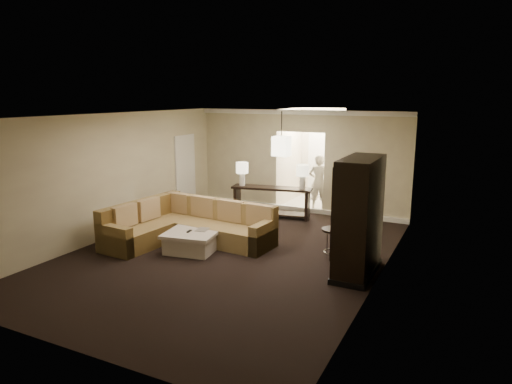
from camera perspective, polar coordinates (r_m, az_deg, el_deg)
The scene contains 19 objects.
ground at distance 9.42m, azimuth -3.46°, elevation -7.77°, with size 8.00×8.00×0.00m, color black.
wall_back at distance 12.62m, azimuth 5.48°, elevation 3.84°, with size 6.00×0.04×2.80m, color beige.
wall_front at distance 6.02m, azimuth -22.89°, elevation -6.23°, with size 6.00×0.04×2.80m, color beige.
wall_left at distance 10.83m, azimuth -17.50°, elevation 1.97°, with size 0.04×8.00×2.80m, color beige.
wall_right at distance 8.02m, azimuth 15.39°, elevation -1.29°, with size 0.04×8.00×2.80m, color beige.
ceiling at distance 8.87m, azimuth -3.69°, elevation 9.50°, with size 6.00×8.00×0.02m, color silver.
crown_molding at distance 12.46m, azimuth 5.52°, elevation 9.88°, with size 6.00×0.10×0.12m, color white.
baseboard at distance 12.84m, azimuth 5.28°, elevation -2.12°, with size 6.00×0.10×0.12m, color white.
side_door at distance 13.00m, azimuth -8.82°, elevation 2.43°, with size 0.05×0.90×2.10m, color white.
foyer at distance 13.89m, azimuth 7.45°, elevation 4.13°, with size 1.44×2.02×2.80m.
sectional_sofa at distance 10.18m, azimuth -8.66°, elevation -4.22°, with size 3.22×2.49×0.91m.
coffee_table at distance 9.65m, azimuth -7.91°, elevation -6.02°, with size 1.21×1.21×0.44m.
console_table at distance 12.07m, azimuth 1.97°, elevation -0.91°, with size 2.16×0.85×0.81m.
armoire at distance 8.34m, azimuth 12.68°, elevation -3.35°, with size 0.63×1.48×2.13m.
drink_table at distance 9.27m, azimuth 9.65°, elevation -5.54°, with size 0.47×0.47×0.58m.
table_lamp_left at distance 12.14m, azimuth -1.75°, elevation 2.75°, with size 0.33×0.33×0.62m.
table_lamp_right at distance 11.76m, azimuth 5.85°, elevation 2.39°, with size 0.33×0.33×0.62m.
pendant_light at distance 11.36m, azimuth 3.19°, elevation 5.77°, with size 0.38×0.38×1.09m.
person at distance 12.87m, azimuth 7.84°, elevation 1.56°, with size 0.63×0.42×1.74m, color beige.
Camera 1 is at (4.41, -7.69, 3.19)m, focal length 32.00 mm.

